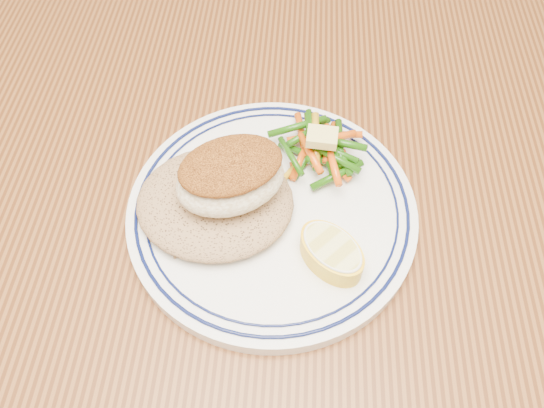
{
  "coord_description": "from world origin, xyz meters",
  "views": [
    {
      "loc": [
        0.01,
        -0.26,
        1.17
      ],
      "look_at": [
        -0.0,
        0.0,
        0.77
      ],
      "focal_mm": 35.0,
      "sensor_mm": 36.0,
      "label": 1
    }
  ],
  "objects_px": {
    "plate": "(272,210)",
    "rice_pilaf": "(215,200)",
    "vegetable_pile": "(320,148)",
    "fish_fillet": "(230,176)",
    "lemon_wedge": "(331,252)",
    "dining_table": "(275,268)"
  },
  "relations": [
    {
      "from": "plate",
      "to": "rice_pilaf",
      "type": "distance_m",
      "value": 0.05
    },
    {
      "from": "vegetable_pile",
      "to": "fish_fillet",
      "type": "bearing_deg",
      "value": -141.18
    },
    {
      "from": "plate",
      "to": "fish_fillet",
      "type": "distance_m",
      "value": 0.06
    },
    {
      "from": "rice_pilaf",
      "to": "fish_fillet",
      "type": "height_order",
      "value": "fish_fillet"
    },
    {
      "from": "plate",
      "to": "fish_fillet",
      "type": "xyz_separation_m",
      "value": [
        -0.04,
        -0.0,
        0.05
      ]
    },
    {
      "from": "rice_pilaf",
      "to": "fish_fillet",
      "type": "relative_size",
      "value": 1.23
    },
    {
      "from": "rice_pilaf",
      "to": "fish_fillet",
      "type": "distance_m",
      "value": 0.04
    },
    {
      "from": "plate",
      "to": "rice_pilaf",
      "type": "bearing_deg",
      "value": -174.88
    },
    {
      "from": "vegetable_pile",
      "to": "lemon_wedge",
      "type": "relative_size",
      "value": 1.23
    },
    {
      "from": "plate",
      "to": "lemon_wedge",
      "type": "xyz_separation_m",
      "value": [
        0.05,
        -0.05,
        0.02
      ]
    },
    {
      "from": "plate",
      "to": "rice_pilaf",
      "type": "relative_size",
      "value": 1.87
    },
    {
      "from": "fish_fillet",
      "to": "lemon_wedge",
      "type": "bearing_deg",
      "value": -29.77
    },
    {
      "from": "vegetable_pile",
      "to": "dining_table",
      "type": "bearing_deg",
      "value": -120.42
    },
    {
      "from": "dining_table",
      "to": "lemon_wedge",
      "type": "relative_size",
      "value": 18.39
    },
    {
      "from": "rice_pilaf",
      "to": "lemon_wedge",
      "type": "xyz_separation_m",
      "value": [
        0.1,
        -0.05,
        0.0
      ]
    },
    {
      "from": "rice_pilaf",
      "to": "lemon_wedge",
      "type": "height_order",
      "value": "rice_pilaf"
    },
    {
      "from": "dining_table",
      "to": "fish_fillet",
      "type": "relative_size",
      "value": 13.03
    },
    {
      "from": "dining_table",
      "to": "rice_pilaf",
      "type": "bearing_deg",
      "value": 179.6
    },
    {
      "from": "dining_table",
      "to": "plate",
      "type": "relative_size",
      "value": 5.67
    },
    {
      "from": "dining_table",
      "to": "plate",
      "type": "height_order",
      "value": "plate"
    },
    {
      "from": "dining_table",
      "to": "lemon_wedge",
      "type": "xyz_separation_m",
      "value": [
        0.05,
        -0.05,
        0.13
      ]
    },
    {
      "from": "vegetable_pile",
      "to": "lemon_wedge",
      "type": "bearing_deg",
      "value": -84.63
    }
  ]
}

